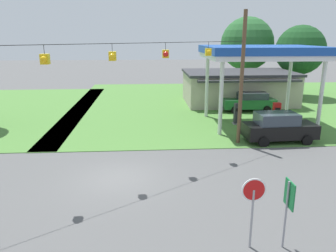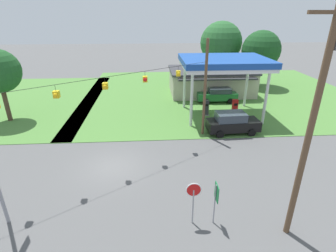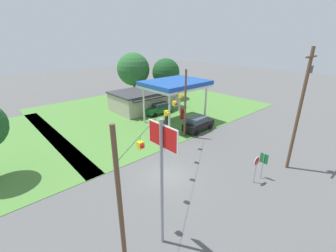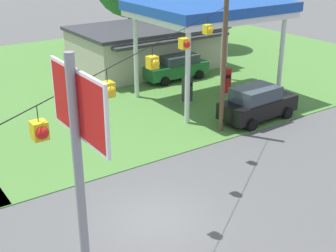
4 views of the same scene
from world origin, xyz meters
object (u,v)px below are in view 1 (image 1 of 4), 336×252
Objects in this scene: gas_station_canopy at (262,53)px; car_at_pumps_rear at (249,101)px; gas_station_store at (238,87)px; fuel_pump_far at (276,114)px; route_sign at (288,201)px; car_at_pumps_front at (279,127)px; tree_behind_station at (247,44)px; fuel_pump_near at (238,114)px; stop_sign_roadside at (253,198)px; tree_far_back at (300,50)px.

car_at_pumps_rear is (0.77, 4.51, -4.59)m from gas_station_canopy.
gas_station_store is 2.30× the size of car_at_pumps_rear.
route_sign is at bearing -110.54° from fuel_pump_far.
fuel_pump_far is (0.82, -8.32, -0.84)m from gas_station_store.
route_sign is at bearing -113.71° from car_at_pumps_front.
tree_behind_station reaches higher than car_at_pumps_front.
fuel_pump_near is 0.36× the size of car_at_pumps_front.
gas_station_canopy is 3.42× the size of stop_sign_roadside.
gas_station_store is at bearing 84.85° from gas_station_canopy.
fuel_pump_near is at bearing 180.00° from fuel_pump_far.
gas_station_canopy is at bearing 179.95° from fuel_pump_far.
fuel_pump_near is 0.36× the size of car_at_pumps_rear.
gas_station_canopy is 1.79× the size of car_at_pumps_front.
gas_station_store is 12.88m from car_at_pumps_front.
stop_sign_roadside is 0.31× the size of tree_far_back.
car_at_pumps_front reaches higher than fuel_pump_far.
stop_sign_roadside is at bearing 176.12° from route_sign.
tree_behind_station reaches higher than gas_station_canopy.
car_at_pumps_front is (-0.07, -4.52, -4.52)m from gas_station_canopy.
route_sign is 32.65m from tree_behind_station.
gas_station_store is at bearing 74.44° from fuel_pump_near.
car_at_pumps_rear is 1.92× the size of stop_sign_roadside.
tree_far_back is (7.65, 6.97, 4.29)m from car_at_pumps_rear.
fuel_pump_far is 16.90m from stop_sign_roadside.
stop_sign_roadside is at bearing -104.45° from gas_station_store.
tree_behind_station reaches higher than stop_sign_roadside.
tree_far_back reaches higher than fuel_pump_near.
tree_behind_station is at bearing 136.47° from tree_far_back.
tree_far_back reaches higher than fuel_pump_far.
car_at_pumps_rear is 20.84m from stop_sign_roadside.
tree_far_back is at bearing 53.75° from gas_station_canopy.
tree_far_back is at bearing 48.99° from fuel_pump_near.
gas_station_canopy reaches higher than fuel_pump_near.
fuel_pump_near is 0.68× the size of stop_sign_roadside.
car_at_pumps_front reaches higher than fuel_pump_near.
fuel_pump_far is 0.19× the size of tree_behind_station.
gas_station_store is 9.17m from tree_behind_station.
gas_station_canopy is at bearing 86.22° from car_at_pumps_front.
gas_station_canopy is at bearing -109.20° from stop_sign_roadside.
stop_sign_roadside is 30.39m from tree_far_back.
gas_station_canopy reaches higher than fuel_pump_far.
tree_behind_station is at bearing 82.24° from fuel_pump_far.
gas_station_store reaches higher than stop_sign_roadside.
fuel_pump_near is 0.21× the size of tree_far_back.
fuel_pump_near is at bearing -179.95° from gas_station_canopy.
fuel_pump_near is at bearing 63.10° from car_at_pumps_rear.
fuel_pump_far is at bearing 69.46° from route_sign.
fuel_pump_far is 4.58m from car_at_pumps_rear.
gas_station_canopy is 16.37m from tree_behind_station.
fuel_pump_far is 0.71× the size of route_sign.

